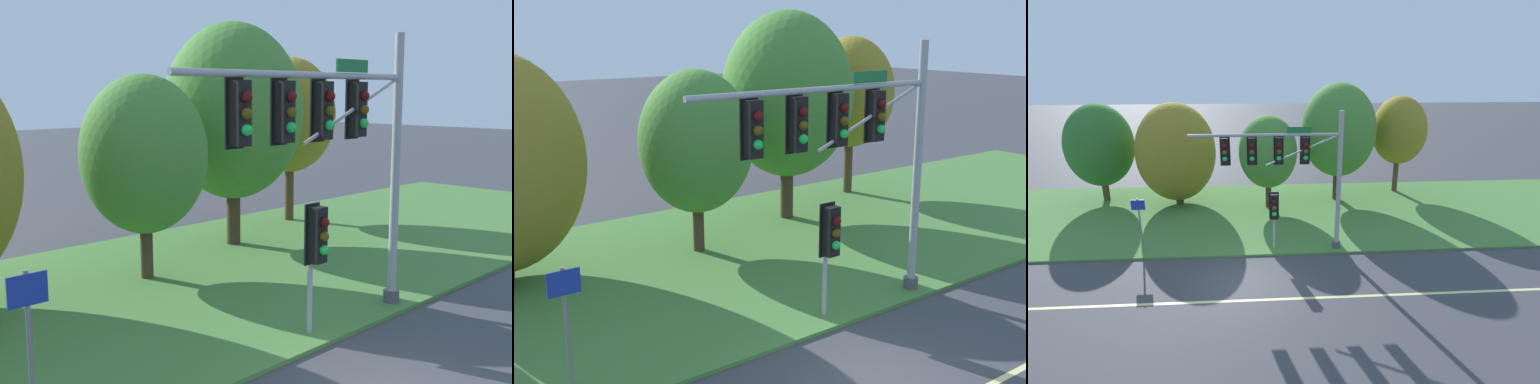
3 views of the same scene
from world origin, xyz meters
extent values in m
cube|color=#477A38|center=(0.00, 8.25, 0.05)|extent=(48.00, 11.50, 0.10)
cylinder|color=#9EA0A5|center=(4.30, 3.04, 3.43)|extent=(0.22, 0.22, 6.66)
cylinder|color=#4C4C51|center=(4.30, 3.04, 0.25)|extent=(0.40, 0.40, 0.30)
cylinder|color=#9EA0A5|center=(0.88, 3.04, 5.70)|extent=(6.86, 0.14, 0.14)
cylinder|color=#9EA0A5|center=(2.59, 3.04, 5.00)|extent=(3.46, 0.08, 1.47)
cube|color=black|center=(2.69, 3.04, 4.97)|extent=(0.34, 0.28, 1.22)
cube|color=black|center=(2.69, 3.20, 4.97)|extent=(0.46, 0.04, 1.34)
sphere|color=#4C0C0C|center=(2.69, 2.86, 5.27)|extent=(0.22, 0.22, 0.22)
sphere|color=#51420C|center=(2.69, 2.86, 4.97)|extent=(0.22, 0.22, 0.22)
sphere|color=green|center=(2.69, 2.86, 4.67)|extent=(0.22, 0.22, 0.22)
cube|color=black|center=(1.48, 3.04, 4.97)|extent=(0.34, 0.28, 1.22)
cube|color=black|center=(1.48, 3.20, 4.97)|extent=(0.46, 0.04, 1.34)
sphere|color=#4C0C0C|center=(1.48, 2.86, 5.27)|extent=(0.22, 0.22, 0.22)
sphere|color=#51420C|center=(1.48, 2.86, 4.97)|extent=(0.22, 0.22, 0.22)
sphere|color=green|center=(1.48, 2.86, 4.67)|extent=(0.22, 0.22, 0.22)
cube|color=black|center=(0.27, 3.04, 4.97)|extent=(0.34, 0.28, 1.22)
cube|color=black|center=(0.27, 3.20, 4.97)|extent=(0.46, 0.04, 1.34)
sphere|color=#4C0C0C|center=(0.27, 2.86, 5.27)|extent=(0.22, 0.22, 0.22)
sphere|color=#51420C|center=(0.27, 2.86, 4.97)|extent=(0.22, 0.22, 0.22)
sphere|color=green|center=(0.27, 2.86, 4.67)|extent=(0.22, 0.22, 0.22)
cube|color=black|center=(-0.94, 3.04, 4.97)|extent=(0.34, 0.28, 1.22)
cube|color=black|center=(-0.94, 3.20, 4.97)|extent=(0.46, 0.04, 1.34)
sphere|color=#4C0C0C|center=(-0.94, 2.86, 5.27)|extent=(0.22, 0.22, 0.22)
sphere|color=#51420C|center=(-0.94, 2.86, 4.97)|extent=(0.22, 0.22, 0.22)
sphere|color=green|center=(-0.94, 2.86, 4.67)|extent=(0.22, 0.22, 0.22)
cube|color=#196B33|center=(2.39, 2.99, 5.92)|extent=(1.10, 0.04, 0.28)
cylinder|color=#9EA0A5|center=(1.25, 3.16, 1.50)|extent=(0.12, 0.12, 2.79)
cube|color=black|center=(1.25, 2.96, 2.33)|extent=(0.34, 0.28, 1.22)
cube|color=black|center=(1.25, 3.12, 2.33)|extent=(0.46, 0.04, 1.34)
sphere|color=#4C0C0C|center=(1.25, 2.78, 2.63)|extent=(0.22, 0.22, 0.22)
sphere|color=#51420C|center=(1.25, 2.78, 2.33)|extent=(0.22, 0.22, 0.22)
sphere|color=green|center=(1.25, 2.78, 2.03)|extent=(0.22, 0.22, 0.22)
cylinder|color=slate|center=(-5.09, 3.28, 1.43)|extent=(0.08, 0.08, 2.66)
cube|color=#193399|center=(-5.09, 3.25, 2.47)|extent=(0.64, 0.03, 0.49)
cylinder|color=#423021|center=(1.17, 9.17, 1.38)|extent=(0.36, 0.36, 2.56)
ellipsoid|color=#478433|center=(1.17, 9.17, 3.64)|extent=(3.56, 3.56, 4.45)
cylinder|color=#423021|center=(5.73, 10.46, 1.74)|extent=(0.48, 0.48, 3.29)
ellipsoid|color=#478433|center=(5.73, 10.46, 4.70)|extent=(4.76, 4.76, 5.95)
cylinder|color=#4C3823|center=(10.23, 11.94, 1.75)|extent=(0.37, 0.37, 3.30)
ellipsoid|color=olive|center=(10.23, 11.94, 4.42)|extent=(3.70, 3.70, 4.62)
camera|label=1|loc=(-9.13, -5.63, 5.39)|focal=45.00mm
camera|label=2|loc=(-8.57, -7.92, 7.04)|focal=45.00mm
camera|label=3|loc=(0.49, -14.67, 8.71)|focal=28.00mm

